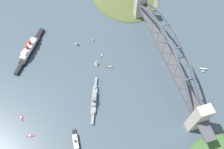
% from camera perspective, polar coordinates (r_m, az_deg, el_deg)
% --- Properties ---
extents(ground_plane, '(1400.00, 1400.00, 0.00)m').
position_cam_1_polar(ground_plane, '(380.95, 11.62, 2.46)').
color(ground_plane, '#3D4C56').
extents(harbor_arch_bridge, '(264.75, 17.78, 69.60)m').
position_cam_1_polar(harbor_arch_bridge, '(355.80, 12.49, 5.14)').
color(harbor_arch_bridge, '#BCB29E').
rests_on(harbor_arch_bridge, ground).
extents(ocean_liner, '(78.46, 56.68, 18.09)m').
position_cam_1_polar(ocean_liner, '(402.91, -18.75, 5.53)').
color(ocean_liner, black).
rests_on(ocean_liner, ground).
extents(naval_cruiser, '(67.97, 27.15, 17.13)m').
position_cam_1_polar(naval_cruiser, '(342.09, -4.18, -6.00)').
color(naval_cruiser, gray).
rests_on(naval_cruiser, ground).
extents(harbor_ferry_steamer, '(33.92, 8.65, 7.73)m').
position_cam_1_polar(harbor_ferry_steamer, '(325.82, -8.48, -15.40)').
color(harbor_ferry_steamer, black).
rests_on(harbor_ferry_steamer, ground).
extents(seaplane_taxiing_near_bridge, '(8.74, 10.90, 4.86)m').
position_cam_1_polar(seaplane_taxiing_near_bridge, '(390.26, 20.54, 1.13)').
color(seaplane_taxiing_near_bridge, '#B7B7B2').
rests_on(seaplane_taxiing_near_bridge, ground).
extents(small_boat_0, '(6.03, 7.31, 8.25)m').
position_cam_1_polar(small_boat_0, '(394.94, -8.38, 7.23)').
color(small_boat_0, black).
rests_on(small_boat_0, ground).
extents(small_boat_1, '(9.58, 3.90, 1.80)m').
position_cam_1_polar(small_boat_1, '(381.75, -2.42, 4.58)').
color(small_boat_1, '#2D6B3D').
rests_on(small_boat_1, ground).
extents(small_boat_2, '(4.59, 7.04, 6.99)m').
position_cam_1_polar(small_boat_2, '(397.59, -4.52, 8.21)').
color(small_boat_2, '#2D6B3D').
rests_on(small_boat_2, ground).
extents(small_boat_3, '(4.48, 10.57, 1.94)m').
position_cam_1_polar(small_boat_3, '(343.24, -18.58, -13.45)').
color(small_boat_3, '#B2231E').
rests_on(small_boat_3, ground).
extents(small_boat_4, '(4.18, 10.23, 2.28)m').
position_cam_1_polar(small_boat_4, '(369.17, -0.49, 1.77)').
color(small_boat_4, brown).
rests_on(small_boat_4, ground).
extents(small_boat_5, '(9.91, 7.51, 12.09)m').
position_cam_1_polar(small_boat_5, '(368.49, -3.67, 2.81)').
color(small_boat_5, gold).
rests_on(small_boat_5, ground).
extents(small_boat_6, '(9.26, 3.06, 2.15)m').
position_cam_1_polar(small_boat_6, '(355.55, -20.41, -9.47)').
color(small_boat_6, '#B2231E').
rests_on(small_boat_6, ground).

